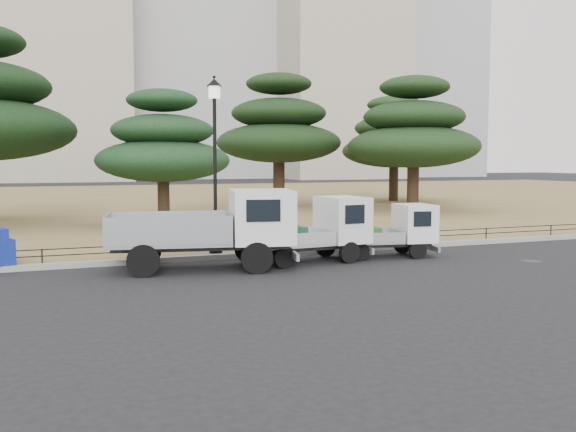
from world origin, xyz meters
name	(u,v)px	position (x,y,z in m)	size (l,w,h in m)	color
ground	(315,269)	(0.00, 0.00, 0.00)	(220.00, 220.00, 0.00)	black
lawn	(142,201)	(0.00, 30.60, 0.07)	(120.00, 56.00, 0.15)	olive
curb	(281,253)	(0.00, 2.60, 0.08)	(120.00, 0.25, 0.16)	gray
truck_large	(213,226)	(-2.62, 0.94, 1.21)	(5.26, 2.89, 2.17)	black
truck_kei_front	(317,230)	(0.57, 1.13, 0.94)	(3.69, 1.83, 1.90)	black
truck_kei_rear	(391,231)	(3.11, 1.14, 0.81)	(3.26, 1.76, 1.62)	black
street_lamp	(215,136)	(-2.02, 2.90, 3.72)	(0.47, 0.47, 5.28)	black
pipe_fence	(279,241)	(0.00, 2.75, 0.44)	(38.00, 0.04, 0.40)	black
manhole	(532,261)	(6.50, -1.20, 0.01)	(0.60, 0.60, 0.01)	#2D2D30
pine_center_left	(163,147)	(-1.90, 12.01, 3.56)	(5.81, 5.81, 5.91)	black
pine_center_right	(279,130)	(6.96, 21.18, 4.87)	(7.68, 7.68, 8.15)	black
pine_east_near	(414,133)	(12.83, 15.19, 4.51)	(7.47, 7.47, 7.55)	black
pine_east_far	(394,141)	(16.29, 23.09, 4.36)	(7.26, 7.26, 7.29)	black
tower_east	(335,33)	(40.00, 82.00, 24.00)	(20.00, 18.00, 48.00)	#AAA08C
radio_tower	(482,16)	(72.00, 85.00, 30.04)	(1.80, 1.80, 63.00)	#D83F33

